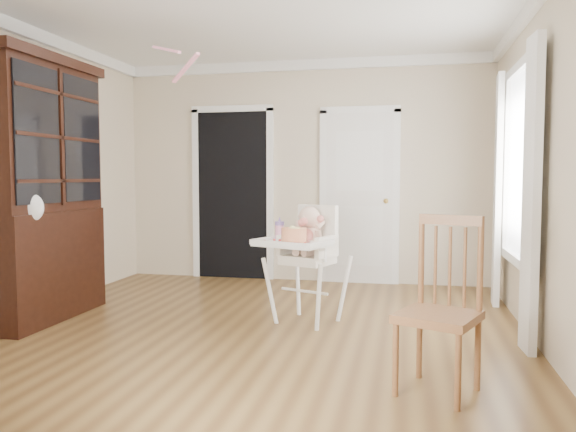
% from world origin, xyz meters
% --- Properties ---
extents(floor, '(5.00, 5.00, 0.00)m').
position_xyz_m(floor, '(0.00, 0.00, 0.00)').
color(floor, brown).
rests_on(floor, ground).
extents(wall_back, '(4.50, 0.00, 4.50)m').
position_xyz_m(wall_back, '(0.00, 2.50, 1.35)').
color(wall_back, '#C5B19A').
rests_on(wall_back, floor).
extents(wall_left, '(0.00, 5.00, 5.00)m').
position_xyz_m(wall_left, '(-2.25, 0.00, 1.35)').
color(wall_left, '#C5B19A').
rests_on(wall_left, floor).
extents(wall_right, '(0.00, 5.00, 5.00)m').
position_xyz_m(wall_right, '(2.25, 0.00, 1.35)').
color(wall_right, '#C5B19A').
rests_on(wall_right, floor).
extents(crown_molding, '(4.50, 5.00, 0.12)m').
position_xyz_m(crown_molding, '(0.00, 0.00, 2.64)').
color(crown_molding, white).
rests_on(crown_molding, ceiling).
extents(doorway, '(1.06, 0.05, 2.22)m').
position_xyz_m(doorway, '(-0.90, 2.48, 1.11)').
color(doorway, black).
rests_on(doorway, wall_back).
extents(closet_door, '(0.96, 0.09, 2.13)m').
position_xyz_m(closet_door, '(0.70, 2.48, 1.02)').
color(closet_door, white).
rests_on(closet_door, wall_back).
extents(window_right, '(0.13, 1.84, 2.30)m').
position_xyz_m(window_right, '(2.18, 0.80, 1.29)').
color(window_right, white).
rests_on(window_right, wall_right).
extents(high_chair, '(0.83, 0.91, 1.06)m').
position_xyz_m(high_chair, '(0.41, 0.50, 0.65)').
color(high_chair, white).
rests_on(high_chair, floor).
extents(baby, '(0.28, 0.29, 0.45)m').
position_xyz_m(baby, '(0.43, 0.52, 0.80)').
color(baby, beige).
rests_on(baby, high_chair).
extents(cake, '(0.28, 0.28, 0.13)m').
position_xyz_m(cake, '(0.34, 0.26, 0.80)').
color(cake, silver).
rests_on(cake, high_chair).
extents(sippy_cup, '(0.08, 0.08, 0.20)m').
position_xyz_m(sippy_cup, '(0.16, 0.50, 0.82)').
color(sippy_cup, pink).
rests_on(sippy_cup, high_chair).
extents(china_cabinet, '(0.62, 1.39, 2.35)m').
position_xyz_m(china_cabinet, '(-1.99, 0.13, 1.18)').
color(china_cabinet, black).
rests_on(china_cabinet, floor).
extents(dining_chair, '(0.56, 0.56, 1.05)m').
position_xyz_m(dining_chair, '(1.47, -0.91, 0.49)').
color(dining_chair, brown).
rests_on(dining_chair, floor).
extents(streamer, '(0.39, 0.34, 0.15)m').
position_xyz_m(streamer, '(-0.70, 0.08, 2.34)').
color(streamer, pink).
rests_on(streamer, ceiling).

